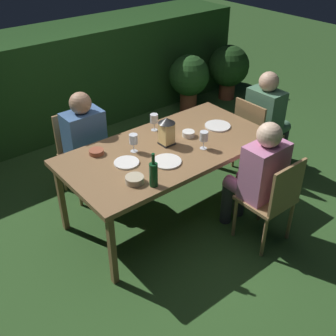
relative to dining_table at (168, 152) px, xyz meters
The scene contains 22 objects.
ground_plane 0.70m from the dining_table, ahead, with size 16.00×16.00×0.00m, color #2D5123.
dining_table is the anchor object (origin of this frame).
chair_side_left_b 1.01m from the dining_table, 63.73° to the right, with size 0.42×0.40×0.87m.
person_in_pink 0.82m from the dining_table, 57.66° to the right, with size 0.38×0.47×1.15m.
chair_head_far 1.24m from the dining_table, ahead, with size 0.40×0.42×0.87m.
person_in_green 1.42m from the dining_table, ahead, with size 0.48×0.38×1.15m.
chair_side_right_a 1.01m from the dining_table, 116.27° to the left, with size 0.42×0.40×0.87m.
person_in_blue 0.82m from the dining_table, 122.34° to the left, with size 0.38×0.47×1.15m.
lantern_centerpiece 0.21m from the dining_table, 62.70° to the left, with size 0.15×0.15×0.27m.
green_bottle_on_table 0.63m from the dining_table, 139.63° to the right, with size 0.07×0.07×0.29m.
wine_glass_a 0.36m from the dining_table, 43.09° to the right, with size 0.08×0.08×0.17m.
wine_glass_b 0.35m from the dining_table, 154.76° to the left, with size 0.08×0.08×0.17m.
wine_glass_c 0.39m from the dining_table, 72.92° to the left, with size 0.08×0.08×0.17m.
plate_a 0.45m from the dining_table, behind, with size 0.22×0.22×0.01m, color white.
plate_b 0.64m from the dining_table, ahead, with size 0.25×0.25×0.01m, color white.
plate_c 0.26m from the dining_table, 131.08° to the right, with size 0.25×0.25×0.01m, color white.
bowl_olives 0.62m from the dining_table, 154.36° to the right, with size 0.15×0.15×0.05m.
bowl_bread 0.30m from the dining_table, ahead, with size 0.12×0.12×0.05m.
bowl_salad 0.64m from the dining_table, 151.71° to the left, with size 0.13×0.13×0.04m.
hedge_backdrop 2.44m from the dining_table, 90.00° to the left, with size 5.67×0.90×1.28m, color #1E4219.
potted_plant_by_hedge 2.38m from the dining_table, 43.73° to the left, with size 0.57×0.57×0.84m.
potted_plant_corner 3.02m from the dining_table, 33.04° to the left, with size 0.62×0.62×0.83m.
Camera 1 is at (-2.04, -2.51, 2.62)m, focal length 44.13 mm.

